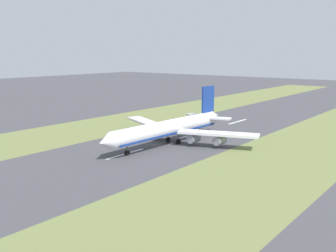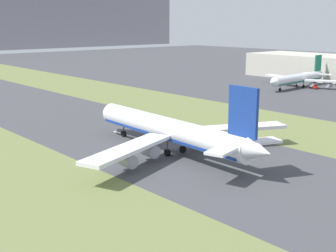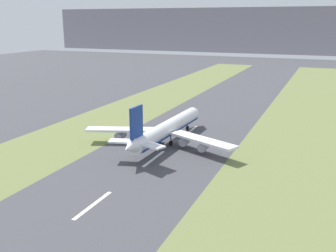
# 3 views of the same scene
# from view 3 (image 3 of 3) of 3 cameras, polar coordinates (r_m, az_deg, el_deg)

# --- Properties ---
(ground_plane) EXTENTS (800.00, 800.00, 0.00)m
(ground_plane) POSITION_cam_3_polar(r_m,az_deg,el_deg) (163.20, 1.35, -2.18)
(ground_plane) COLOR #424247
(grass_median_west) EXTENTS (40.00, 600.00, 0.01)m
(grass_median_west) POSITION_cam_3_polar(r_m,az_deg,el_deg) (183.56, -11.87, -0.55)
(grass_median_west) COLOR olive
(grass_median_west) RESTS_ON ground
(grass_median_east) EXTENTS (40.00, 600.00, 0.01)m
(grass_median_east) POSITION_cam_3_polar(r_m,az_deg,el_deg) (153.69, 17.24, -3.98)
(grass_median_east) COLOR olive
(grass_median_east) RESTS_ON ground
(centreline_dash_near) EXTENTS (1.20, 18.00, 0.01)m
(centreline_dash_near) POSITION_cam_3_polar(r_m,az_deg,el_deg) (110.47, -10.83, -11.18)
(centreline_dash_near) COLOR silver
(centreline_dash_near) RESTS_ON ground
(centreline_dash_mid) EXTENTS (1.20, 18.00, 0.01)m
(centreline_dash_mid) POSITION_cam_3_polar(r_m,az_deg,el_deg) (142.73, -2.05, -4.75)
(centreline_dash_mid) COLOR silver
(centreline_dash_mid) RESTS_ON ground
(centreline_dash_far) EXTENTS (1.20, 18.00, 0.01)m
(centreline_dash_far) POSITION_cam_3_polar(r_m,az_deg,el_deg) (178.15, 3.28, -0.72)
(centreline_dash_far) COLOR silver
(centreline_dash_far) RESTS_ON ground
(airplane_main_jet) EXTENTS (64.09, 67.16, 20.20)m
(airplane_main_jet) POSITION_cam_3_polar(r_m,az_deg,el_deg) (157.78, -0.29, -0.51)
(airplane_main_jet) COLOR white
(airplane_main_jet) RESTS_ON ground
(mountain_ridge) EXTENTS (800.00, 120.00, 67.80)m
(mountain_ridge) POSITION_cam_3_polar(r_m,az_deg,el_deg) (668.00, 18.12, 13.09)
(mountain_ridge) COLOR gray
(mountain_ridge) RESTS_ON ground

